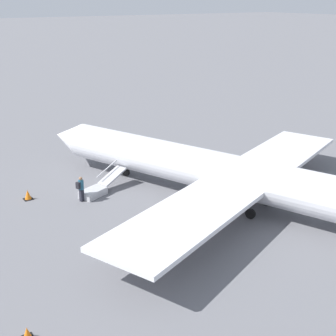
% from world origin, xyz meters
% --- Properties ---
extents(ground_plane, '(600.00, 600.00, 0.00)m').
position_xyz_m(ground_plane, '(0.00, 0.00, 0.00)').
color(ground_plane, slate).
extents(airplane_main, '(31.10, 24.36, 7.01)m').
position_xyz_m(airplane_main, '(-0.92, -0.36, 2.09)').
color(airplane_main, silver).
rests_on(airplane_main, ground).
extents(boarding_stairs, '(2.43, 4.11, 1.73)m').
position_xyz_m(boarding_stairs, '(5.84, 6.46, 0.38)').
color(boarding_stairs, '#B2B2B7').
rests_on(boarding_stairs, ground).
extents(passenger, '(0.44, 0.57, 1.74)m').
position_xyz_m(passenger, '(5.35, 7.84, 1.00)').
color(passenger, '#23232D').
rests_on(passenger, ground).
extents(traffic_cone_near_stairs, '(0.61, 0.61, 0.66)m').
position_xyz_m(traffic_cone_near_stairs, '(7.63, 10.76, 0.31)').
color(traffic_cone_near_stairs, black).
rests_on(traffic_cone_near_stairs, ground).
extents(traffic_cone_near_cart, '(0.44, 0.44, 0.48)m').
position_xyz_m(traffic_cone_near_cart, '(-5.95, 15.09, 0.22)').
color(traffic_cone_near_cart, black).
rests_on(traffic_cone_near_cart, ground).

